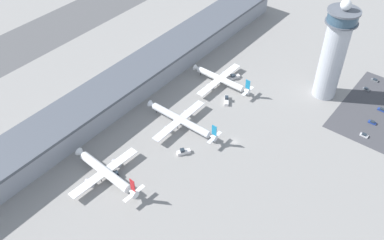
{
  "coord_description": "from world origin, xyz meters",
  "views": [
    {
      "loc": [
        -135.69,
        -78.73,
        153.77
      ],
      "look_at": [
        -8.06,
        21.13,
        8.95
      ],
      "focal_mm": 40.0,
      "sensor_mm": 36.0,
      "label": 1
    }
  ],
  "objects_px": {
    "control_tower": "(334,52)",
    "car_grey_coupe": "(382,110)",
    "airplane_gate_bravo": "(181,120)",
    "car_black_suv": "(366,89)",
    "service_truck_baggage": "(227,100)",
    "car_yellow_taxi": "(372,122)",
    "airplane_gate_charlie": "(221,79)",
    "service_truck_fuel": "(234,77)",
    "car_green_van": "(364,135)",
    "service_truck_catering": "(183,152)",
    "car_blue_compact": "(375,80)",
    "airplane_gate_alpha": "(106,172)",
    "service_truck_water": "(116,176)"
  },
  "relations": [
    {
      "from": "airplane_gate_alpha",
      "to": "airplane_gate_charlie",
      "type": "height_order",
      "value": "airplane_gate_alpha"
    },
    {
      "from": "control_tower",
      "to": "service_truck_water",
      "type": "bearing_deg",
      "value": 157.65
    },
    {
      "from": "service_truck_baggage",
      "to": "car_yellow_taxi",
      "type": "height_order",
      "value": "service_truck_baggage"
    },
    {
      "from": "airplane_gate_bravo",
      "to": "airplane_gate_charlie",
      "type": "bearing_deg",
      "value": 6.42
    },
    {
      "from": "airplane_gate_bravo",
      "to": "car_grey_coupe",
      "type": "distance_m",
      "value": 111.67
    },
    {
      "from": "control_tower",
      "to": "service_truck_fuel",
      "type": "height_order",
      "value": "control_tower"
    },
    {
      "from": "airplane_gate_charlie",
      "to": "service_truck_catering",
      "type": "bearing_deg",
      "value": -162.33
    },
    {
      "from": "airplane_gate_alpha",
      "to": "service_truck_water",
      "type": "bearing_deg",
      "value": -45.98
    },
    {
      "from": "airplane_gate_charlie",
      "to": "service_truck_baggage",
      "type": "bearing_deg",
      "value": -132.34
    },
    {
      "from": "service_truck_catering",
      "to": "service_truck_baggage",
      "type": "bearing_deg",
      "value": 7.66
    },
    {
      "from": "control_tower",
      "to": "car_black_suv",
      "type": "xyz_separation_m",
      "value": [
        18.71,
        -18.24,
        -27.86
      ]
    },
    {
      "from": "control_tower",
      "to": "car_grey_coupe",
      "type": "xyz_separation_m",
      "value": [
        5.99,
        -32.09,
        -27.85
      ]
    },
    {
      "from": "car_blue_compact",
      "to": "service_truck_baggage",
      "type": "bearing_deg",
      "value": 140.34
    },
    {
      "from": "airplane_gate_alpha",
      "to": "service_truck_water",
      "type": "distance_m",
      "value": 5.63
    },
    {
      "from": "airplane_gate_bravo",
      "to": "service_truck_water",
      "type": "height_order",
      "value": "airplane_gate_bravo"
    },
    {
      "from": "airplane_gate_bravo",
      "to": "airplane_gate_charlie",
      "type": "distance_m",
      "value": 43.23
    },
    {
      "from": "airplane_gate_bravo",
      "to": "car_grey_coupe",
      "type": "bearing_deg",
      "value": -45.37
    },
    {
      "from": "service_truck_fuel",
      "to": "car_grey_coupe",
      "type": "height_order",
      "value": "service_truck_fuel"
    },
    {
      "from": "control_tower",
      "to": "car_grey_coupe",
      "type": "height_order",
      "value": "control_tower"
    },
    {
      "from": "airplane_gate_alpha",
      "to": "service_truck_baggage",
      "type": "bearing_deg",
      "value": -8.42
    },
    {
      "from": "service_truck_water",
      "to": "service_truck_fuel",
      "type": "bearing_deg",
      "value": 0.28
    },
    {
      "from": "airplane_gate_bravo",
      "to": "car_green_van",
      "type": "height_order",
      "value": "airplane_gate_bravo"
    },
    {
      "from": "car_black_suv",
      "to": "car_green_van",
      "type": "bearing_deg",
      "value": -160.2
    },
    {
      "from": "service_truck_baggage",
      "to": "service_truck_water",
      "type": "relative_size",
      "value": 1.22
    },
    {
      "from": "service_truck_water",
      "to": "car_yellow_taxi",
      "type": "height_order",
      "value": "service_truck_water"
    },
    {
      "from": "car_blue_compact",
      "to": "car_black_suv",
      "type": "bearing_deg",
      "value": 176.49
    },
    {
      "from": "car_black_suv",
      "to": "car_grey_coupe",
      "type": "xyz_separation_m",
      "value": [
        -12.73,
        -13.84,
        0.02
      ]
    },
    {
      "from": "car_green_van",
      "to": "car_blue_compact",
      "type": "bearing_deg",
      "value": 14.57
    },
    {
      "from": "service_truck_catering",
      "to": "car_green_van",
      "type": "xyz_separation_m",
      "value": [
        67.36,
        -65.9,
        -0.48
      ]
    },
    {
      "from": "control_tower",
      "to": "service_truck_catering",
      "type": "bearing_deg",
      "value": 158.82
    },
    {
      "from": "airplane_gate_charlie",
      "to": "service_truck_fuel",
      "type": "xyz_separation_m",
      "value": [
        9.89,
        -2.93,
        -2.82
      ]
    },
    {
      "from": "service_truck_baggage",
      "to": "car_green_van",
      "type": "xyz_separation_m",
      "value": [
        20.68,
        -72.18,
        -0.49
      ]
    },
    {
      "from": "service_truck_catering",
      "to": "service_truck_water",
      "type": "distance_m",
      "value": 34.82
    },
    {
      "from": "airplane_gate_charlie",
      "to": "car_grey_coupe",
      "type": "height_order",
      "value": "airplane_gate_charlie"
    },
    {
      "from": "service_truck_water",
      "to": "car_grey_coupe",
      "type": "distance_m",
      "value": 148.52
    },
    {
      "from": "service_truck_baggage",
      "to": "car_black_suv",
      "type": "xyz_separation_m",
      "value": [
        59.21,
        -58.31,
        -0.48
      ]
    },
    {
      "from": "airplane_gate_charlie",
      "to": "service_truck_fuel",
      "type": "height_order",
      "value": "airplane_gate_charlie"
    },
    {
      "from": "control_tower",
      "to": "car_green_van",
      "type": "bearing_deg",
      "value": -121.68
    },
    {
      "from": "airplane_gate_alpha",
      "to": "control_tower",
      "type": "bearing_deg",
      "value": -23.16
    },
    {
      "from": "control_tower",
      "to": "airplane_gate_alpha",
      "type": "relative_size",
      "value": 1.44
    },
    {
      "from": "airplane_gate_charlie",
      "to": "car_green_van",
      "type": "relative_size",
      "value": 9.33
    },
    {
      "from": "airplane_gate_bravo",
      "to": "service_truck_baggage",
      "type": "height_order",
      "value": "airplane_gate_bravo"
    },
    {
      "from": "service_truck_fuel",
      "to": "car_yellow_taxi",
      "type": "bearing_deg",
      "value": -81.51
    },
    {
      "from": "car_blue_compact",
      "to": "car_yellow_taxi",
      "type": "height_order",
      "value": "car_yellow_taxi"
    },
    {
      "from": "airplane_gate_bravo",
      "to": "car_grey_coupe",
      "type": "relative_size",
      "value": 10.2
    },
    {
      "from": "service_truck_fuel",
      "to": "service_truck_baggage",
      "type": "relative_size",
      "value": 0.98
    },
    {
      "from": "airplane_gate_bravo",
      "to": "service_truck_fuel",
      "type": "bearing_deg",
      "value": 2.06
    },
    {
      "from": "airplane_gate_bravo",
      "to": "service_truck_baggage",
      "type": "distance_m",
      "value": 32.91
    },
    {
      "from": "car_green_van",
      "to": "service_truck_fuel",
      "type": "bearing_deg",
      "value": 89.83
    },
    {
      "from": "control_tower",
      "to": "service_truck_water",
      "type": "relative_size",
      "value": 8.81
    }
  ]
}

